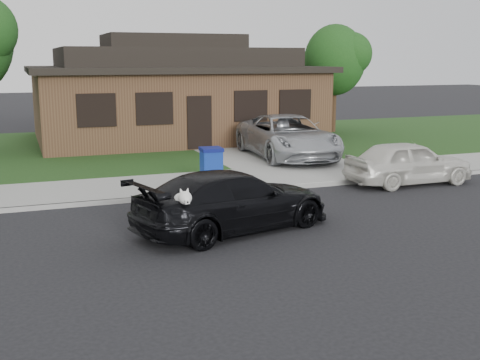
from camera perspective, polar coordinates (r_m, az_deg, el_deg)
name	(u,v)px	position (r m, az deg, el deg)	size (l,w,h in m)	color
ground	(169,238)	(12.85, -6.79, -5.48)	(120.00, 120.00, 0.00)	black
sidewalk	(127,188)	(17.59, -10.70, -0.78)	(60.00, 3.00, 0.12)	gray
curb	(137,200)	(16.15, -9.78, -1.84)	(60.00, 0.12, 0.12)	gray
lawn	(92,150)	(25.39, -13.85, 2.82)	(60.00, 13.00, 0.13)	#193814
driveway	(255,152)	(23.96, 1.44, 2.67)	(4.50, 13.00, 0.14)	gray
sedan	(233,201)	(13.15, -0.69, -1.99)	(4.94, 3.05, 1.34)	black
minivan	(287,136)	(22.23, 4.52, 4.15)	(2.57, 5.58, 1.55)	#AFB2B7
white_compact	(409,162)	(18.74, 15.70, 1.62)	(1.57, 3.89, 1.33)	silver
recycling_bin	(211,165)	(17.78, -2.73, 1.45)	(0.65, 0.69, 1.03)	navy
house	(174,94)	(27.86, -6.29, 8.10)	(12.60, 8.60, 4.65)	#422B1C
tree_1	(338,59)	(30.33, 9.30, 11.28)	(3.15, 3.00, 5.25)	#332114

